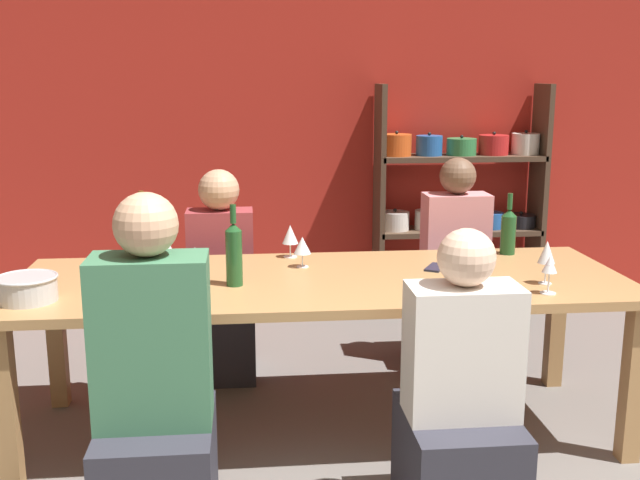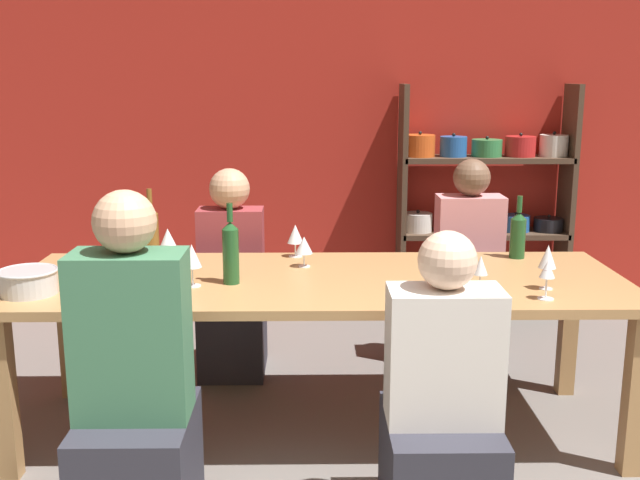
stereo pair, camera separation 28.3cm
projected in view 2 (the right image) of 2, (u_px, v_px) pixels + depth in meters
The scene contains 20 objects.
wall_back_red at pixel (331, 115), 5.22m from camera, with size 8.80×0.06×2.70m.
shelf_unit at pixel (483, 215), 5.18m from camera, with size 1.18×0.30×1.56m.
dining_table at pixel (320, 293), 3.35m from camera, with size 2.71×0.97×0.74m.
mixing_bowl at pixel (28, 281), 3.08m from camera, with size 0.25×0.25×0.10m.
wine_bottle_green at pixel (231, 251), 3.21m from camera, with size 0.07×0.07×0.35m.
wine_bottle_dark at pixel (151, 230), 3.70m from camera, with size 0.08×0.08×0.34m.
wine_bottle_amber at pixel (518, 234), 3.67m from camera, with size 0.08×0.08×0.31m.
wine_glass_empty_a at pixel (168, 238), 3.54m from camera, with size 0.08×0.08×0.18m.
wine_glass_red_a at pixel (548, 258), 3.13m from camera, with size 0.07×0.07×0.19m.
wine_glass_red_b at pixel (547, 271), 2.99m from camera, with size 0.07×0.07×0.16m.
wine_glass_red_c at pixel (126, 274), 2.95m from camera, with size 0.08×0.08×0.16m.
wine_glass_empty_b at pixel (304, 246), 3.50m from camera, with size 0.08×0.08×0.15m.
wine_glass_red_d at pixel (481, 267), 3.03m from camera, with size 0.06×0.06×0.17m.
wine_glass_empty_c at pixel (295, 234), 3.70m from camera, with size 0.08×0.08×0.16m.
wine_glass_white_a at pixel (192, 257), 3.17m from camera, with size 0.08×0.08×0.18m.
cell_phone at pixel (438, 270), 3.45m from camera, with size 0.14×0.16×0.01m.
person_near_a at pixel (441, 425), 2.66m from camera, with size 0.39×0.49×1.11m.
person_far_a at pixel (232, 296), 4.11m from camera, with size 0.35×0.44×1.14m.
person_near_b at pixel (136, 416), 2.59m from camera, with size 0.38×0.48×1.26m.
person_far_b at pixel (467, 290), 4.19m from camera, with size 0.36×0.45×1.18m.
Camera 2 is at (-0.15, -1.45, 1.62)m, focal length 42.00 mm.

